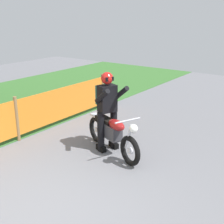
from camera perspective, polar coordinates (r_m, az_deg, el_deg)
The scene contains 3 objects.
ground at distance 4.84m, azimuth -13.91°, elevation -18.35°, with size 24.00×24.00×0.02m, color slate.
motorcycle_lead at distance 6.32m, azimuth 0.07°, elevation -4.00°, with size 0.88×1.81×0.90m.
rider_lead at distance 6.31m, azimuth -0.94°, elevation 0.92°, with size 0.68×0.78×1.69m.
Camera 1 is at (-2.38, -3.10, 2.83)m, focal length 48.72 mm.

